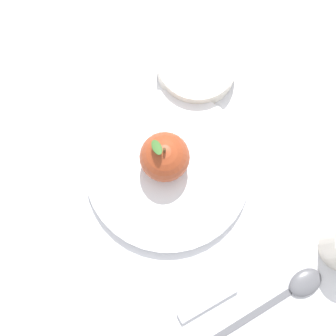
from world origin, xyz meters
name	(u,v)px	position (x,y,z in m)	size (l,w,h in m)	color
ground_plane	(181,199)	(0.00, 0.00, 0.00)	(2.40, 2.40, 0.00)	silver
dinner_plate	(168,169)	(0.03, -0.03, 0.01)	(0.23, 0.23, 0.02)	white
apple	(165,157)	(0.04, -0.04, 0.05)	(0.07, 0.07, 0.08)	#9E3D1E
side_bowl	(197,65)	(0.03, -0.19, 0.02)	(0.12, 0.12, 0.04)	silver
knife	(241,283)	(-0.11, 0.09, 0.00)	(0.17, 0.18, 0.01)	silver
spoon	(292,291)	(-0.18, 0.08, 0.01)	(0.14, 0.15, 0.01)	#59595E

